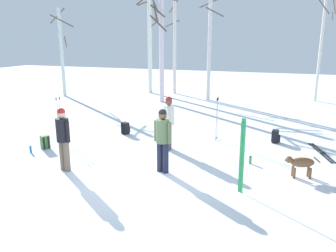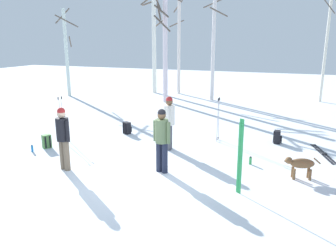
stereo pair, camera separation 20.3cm
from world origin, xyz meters
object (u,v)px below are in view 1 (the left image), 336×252
object	(u,v)px
ski_pair_lying_0	(321,152)
dog	(300,163)
person_3	(169,120)
ski_poles_0	(59,117)
person_1	(163,137)
birch_tree_4	(210,36)
backpack_1	(276,136)
water_bottle_1	(250,160)
water_bottle_0	(31,149)
birch_tree_0	(62,51)
birch_tree_1	(150,42)
birch_tree_5	(323,33)
person_2	(63,135)
birch_tree_3	(161,45)
backpack_2	(125,128)
ski_poles_1	(217,118)
ski_pair_planted_0	(242,157)
backpack_0	(45,142)
birch_tree_2	(175,42)

from	to	relation	value
ski_pair_lying_0	dog	bearing A→B (deg)	-107.19
person_3	ski_poles_0	size ratio (longest dim) A/B	1.14
person_1	ski_pair_lying_0	world-z (taller)	person_1
ski_poles_0	birch_tree_4	xyz separation A→B (m)	(3.14, 9.46, 2.78)
backpack_1	water_bottle_1	xyz separation A→B (m)	(-0.59, -2.34, -0.11)
water_bottle_0	person_3	bearing A→B (deg)	24.05
backpack_1	birch_tree_0	size ratio (longest dim) A/B	0.08
birch_tree_4	ski_poles_0	bearing A→B (deg)	-108.37
water_bottle_0	birch_tree_1	world-z (taller)	birch_tree_1
birch_tree_4	birch_tree_5	distance (m)	6.11
person_2	water_bottle_1	size ratio (longest dim) A/B	7.48
water_bottle_1	birch_tree_3	size ratio (longest dim) A/B	0.04
backpack_2	water_bottle_1	distance (m)	5.00
person_1	ski_poles_1	size ratio (longest dim) A/B	1.14
water_bottle_1	backpack_2	bearing A→B (deg)	161.33
person_1	water_bottle_0	xyz separation A→B (m)	(-4.43, 0.08, -0.87)
birch_tree_5	birch_tree_1	bearing A→B (deg)	-178.39
backpack_1	water_bottle_0	size ratio (longest dim) A/B	1.88
person_3	water_bottle_0	world-z (taller)	person_3
ski_pair_planted_0	backpack_0	distance (m)	6.51
person_2	birch_tree_0	bearing A→B (deg)	126.17
ski_poles_0	birch_tree_3	size ratio (longest dim) A/B	0.25
birch_tree_3	water_bottle_1	bearing A→B (deg)	-54.82
person_3	birch_tree_5	bearing A→B (deg)	65.30
ski_pair_planted_0	birch_tree_5	world-z (taller)	birch_tree_5
person_3	water_bottle_0	xyz separation A→B (m)	(-3.94, -1.76, -0.87)
person_3	backpack_2	bearing A→B (deg)	151.33
water_bottle_0	person_1	bearing A→B (deg)	-1.09
backpack_1	birch_tree_0	world-z (taller)	birch_tree_0
backpack_1	birch_tree_5	size ratio (longest dim) A/B	0.06
ski_poles_0	dog	bearing A→B (deg)	-5.81
ski_poles_0	backpack_1	size ratio (longest dim) A/B	3.42
ski_pair_lying_0	birch_tree_0	world-z (taller)	birch_tree_0
backpack_1	birch_tree_4	distance (m)	9.04
person_2	birch_tree_2	bearing A→B (deg)	95.94
ski_pair_planted_0	water_bottle_1	size ratio (longest dim) A/B	7.65
water_bottle_0	birch_tree_0	xyz separation A→B (m)	(-5.57, 9.38, 2.62)
water_bottle_0	water_bottle_1	size ratio (longest dim) A/B	1.02
person_1	person_2	bearing A→B (deg)	-163.15
person_2	backpack_0	bearing A→B (deg)	142.58
person_1	birch_tree_5	distance (m)	13.85
dog	ski_poles_0	bearing A→B (deg)	174.19
birch_tree_3	birch_tree_1	bearing A→B (deg)	122.92
person_2	water_bottle_1	xyz separation A→B (m)	(4.65, 2.17, -0.87)
water_bottle_1	birch_tree_3	distance (m)	10.47
birch_tree_0	birch_tree_2	bearing A→B (deg)	28.14
person_2	person_3	xyz separation A→B (m)	(2.04, 2.61, 0.00)
ski_poles_0	backpack_1	world-z (taller)	ski_poles_0
ski_poles_1	person_2	bearing A→B (deg)	-128.67
ski_pair_lying_0	backpack_0	size ratio (longest dim) A/B	4.21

